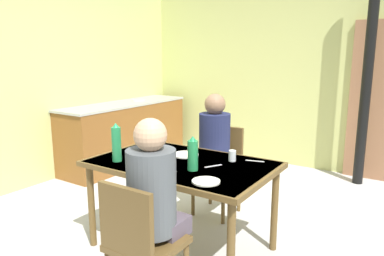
# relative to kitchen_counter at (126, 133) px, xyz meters

# --- Properties ---
(ground_plane) EXTENTS (6.82, 6.82, 0.00)m
(ground_plane) POSITION_rel_kitchen_counter_xyz_m (1.79, -1.32, -0.45)
(ground_plane) COLOR #B6B4B3
(wall_back) EXTENTS (4.45, 0.10, 2.68)m
(wall_back) POSITION_rel_kitchen_counter_xyz_m (1.79, 1.30, 0.89)
(wall_back) COLOR #B9BE6F
(wall_back) RESTS_ON ground_plane
(wall_left) EXTENTS (0.10, 3.94, 2.68)m
(wall_left) POSITION_rel_kitchen_counter_xyz_m (-0.33, -0.67, 0.89)
(wall_left) COLOR #B5BC72
(wall_left) RESTS_ON ground_plane
(door_wooden) EXTENTS (0.80, 0.05, 2.00)m
(door_wooden) POSITION_rel_kitchen_counter_xyz_m (3.21, 1.22, 0.55)
(door_wooden) COLOR #946344
(door_wooden) RESTS_ON ground_plane
(stove_pipe_column) EXTENTS (0.12, 0.12, 2.68)m
(stove_pipe_column) POSITION_rel_kitchen_counter_xyz_m (3.03, 0.95, 0.89)
(stove_pipe_column) COLOR black
(stove_pipe_column) RESTS_ON ground_plane
(kitchen_counter) EXTENTS (0.61, 2.11, 0.91)m
(kitchen_counter) POSITION_rel_kitchen_counter_xyz_m (0.00, 0.00, 0.00)
(kitchen_counter) COLOR brown
(kitchen_counter) RESTS_ON ground_plane
(dining_table) EXTENTS (1.43, 0.91, 0.74)m
(dining_table) POSITION_rel_kitchen_counter_xyz_m (2.07, -1.53, 0.22)
(dining_table) COLOR brown
(dining_table) RESTS_ON ground_plane
(chair_near_diner) EXTENTS (0.40, 0.40, 0.87)m
(chair_near_diner) POSITION_rel_kitchen_counter_xyz_m (2.33, -2.33, 0.05)
(chair_near_diner) COLOR brown
(chair_near_diner) RESTS_ON ground_plane
(chair_far_diner) EXTENTS (0.40, 0.40, 0.87)m
(chair_far_diner) POSITION_rel_kitchen_counter_xyz_m (1.98, -0.72, 0.05)
(chair_far_diner) COLOR brown
(chair_far_diner) RESTS_ON ground_plane
(person_near_diner) EXTENTS (0.30, 0.37, 0.77)m
(person_near_diner) POSITION_rel_kitchen_counter_xyz_m (2.33, -2.20, 0.33)
(person_near_diner) COLOR #534855
(person_near_diner) RESTS_ON ground_plane
(person_far_diner) EXTENTS (0.30, 0.37, 0.77)m
(person_far_diner) POSITION_rel_kitchen_counter_xyz_m (1.98, -0.86, 0.33)
(person_far_diner) COLOR #1C2746
(person_far_diner) RESTS_ON ground_plane
(water_bottle_green_near) EXTENTS (0.08, 0.08, 0.31)m
(water_bottle_green_near) POSITION_rel_kitchen_counter_xyz_m (1.63, -1.79, 0.44)
(water_bottle_green_near) COLOR #238148
(water_bottle_green_near) RESTS_ON dining_table
(water_bottle_green_far) EXTENTS (0.08, 0.08, 0.26)m
(water_bottle_green_far) POSITION_rel_kitchen_counter_xyz_m (2.26, -1.65, 0.41)
(water_bottle_green_far) COLOR #228548
(water_bottle_green_far) RESTS_ON dining_table
(serving_bowl_center) EXTENTS (0.17, 0.17, 0.05)m
(serving_bowl_center) POSITION_rel_kitchen_counter_xyz_m (1.98, -1.68, 0.32)
(serving_bowl_center) COLOR silver
(serving_bowl_center) RESTS_ON dining_table
(dinner_plate_near_left) EXTENTS (0.22, 0.22, 0.01)m
(dinner_plate_near_left) POSITION_rel_kitchen_counter_xyz_m (1.99, -1.35, 0.30)
(dinner_plate_near_left) COLOR white
(dinner_plate_near_left) RESTS_ON dining_table
(dinner_plate_near_right) EXTENTS (0.22, 0.22, 0.01)m
(dinner_plate_near_right) POSITION_rel_kitchen_counter_xyz_m (1.74, -1.52, 0.30)
(dinner_plate_near_right) COLOR white
(dinner_plate_near_right) RESTS_ON dining_table
(dinner_plate_far_center) EXTENTS (0.19, 0.19, 0.01)m
(dinner_plate_far_center) POSITION_rel_kitchen_counter_xyz_m (2.48, -1.82, 0.30)
(dinner_plate_far_center) COLOR white
(dinner_plate_far_center) RESTS_ON dining_table
(drinking_glass_by_near_diner) EXTENTS (0.06, 0.06, 0.09)m
(drinking_glass_by_near_diner) POSITION_rel_kitchen_counter_xyz_m (2.40, -1.29, 0.33)
(drinking_glass_by_near_diner) COLOR silver
(drinking_glass_by_near_diner) RESTS_ON dining_table
(bread_plate_sliced) EXTENTS (0.19, 0.19, 0.02)m
(bread_plate_sliced) POSITION_rel_kitchen_counter_xyz_m (1.50, -1.28, 0.30)
(bread_plate_sliced) COLOR #DBB77A
(bread_plate_sliced) RESTS_ON dining_table
(cutlery_knife_near) EXTENTS (0.09, 0.14, 0.00)m
(cutlery_knife_near) POSITION_rel_kitchen_counter_xyz_m (2.15, -1.82, 0.29)
(cutlery_knife_near) COLOR silver
(cutlery_knife_near) RESTS_ON dining_table
(cutlery_fork_near) EXTENTS (0.12, 0.12, 0.00)m
(cutlery_fork_near) POSITION_rel_kitchen_counter_xyz_m (2.17, -1.49, 0.29)
(cutlery_fork_near) COLOR silver
(cutlery_fork_near) RESTS_ON dining_table
(cutlery_knife_far) EXTENTS (0.09, 0.14, 0.00)m
(cutlery_knife_far) POSITION_rel_kitchen_counter_xyz_m (2.34, -1.49, 0.29)
(cutlery_knife_far) COLOR silver
(cutlery_knife_far) RESTS_ON dining_table
(cutlery_fork_far) EXTENTS (0.15, 0.05, 0.00)m
(cutlery_fork_far) POSITION_rel_kitchen_counter_xyz_m (2.56, -1.19, 0.29)
(cutlery_fork_far) COLOR silver
(cutlery_fork_far) RESTS_ON dining_table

